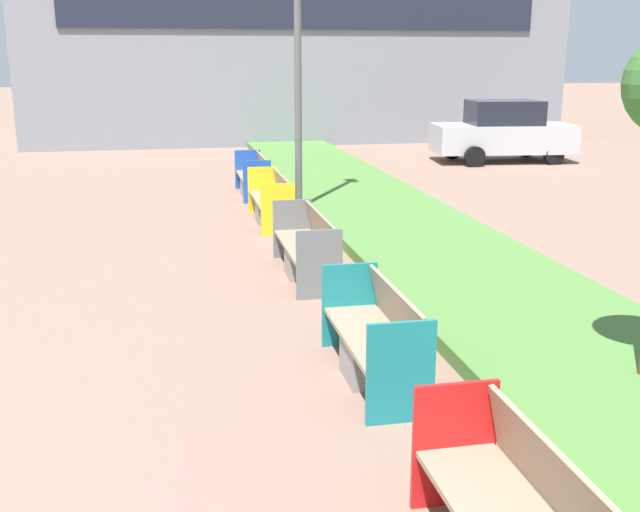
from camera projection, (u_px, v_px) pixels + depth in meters
planter_grass_strip at (486, 285)px, 10.25m from camera, size 2.80×120.00×0.18m
building_backdrop at (288, 29)px, 30.18m from camera, size 19.92×8.78×8.46m
bench_teal_frame at (375, 345)px, 7.40m from camera, size 0.65×1.93×0.94m
bench_grey_frame at (307, 251)px, 10.92m from camera, size 0.65×2.22×0.94m
bench_yellow_frame at (272, 204)px, 14.47m from camera, size 0.65×2.19×0.94m
bench_blue_frame at (254, 180)px, 17.34m from camera, size 0.65×1.97×0.94m
parked_car_distant at (503, 132)px, 22.82m from camera, size 4.37×2.23×1.86m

